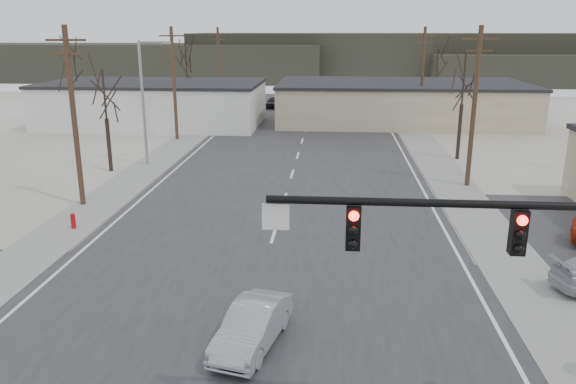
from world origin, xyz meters
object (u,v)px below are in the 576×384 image
at_px(fire_hydrant, 73,221).
at_px(sedan_crossing, 252,326).
at_px(car_far_a, 347,109).
at_px(car_far_b, 274,102).
at_px(traffic_signal_mast, 565,274).

relative_size(fire_hydrant, sedan_crossing, 0.21).
bearing_deg(car_far_a, car_far_b, -52.06).
relative_size(traffic_signal_mast, sedan_crossing, 2.18).
distance_m(fire_hydrant, car_far_a, 42.43).
height_order(traffic_signal_mast, car_far_b, traffic_signal_mast).
height_order(traffic_signal_mast, car_far_a, traffic_signal_mast).
xyz_separation_m(fire_hydrant, car_far_a, (14.48, 39.88, 0.35)).
xyz_separation_m(fire_hydrant, sedan_crossing, (10.60, -10.07, 0.27)).
bearing_deg(sedan_crossing, fire_hydrant, 149.75).
bearing_deg(car_far_b, fire_hydrant, -90.00).
relative_size(sedan_crossing, car_far_a, 0.78).
height_order(fire_hydrant, sedan_crossing, sedan_crossing).
bearing_deg(traffic_signal_mast, fire_hydrant, 141.87).
relative_size(traffic_signal_mast, car_far_b, 2.22).
distance_m(sedan_crossing, car_far_a, 50.11).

